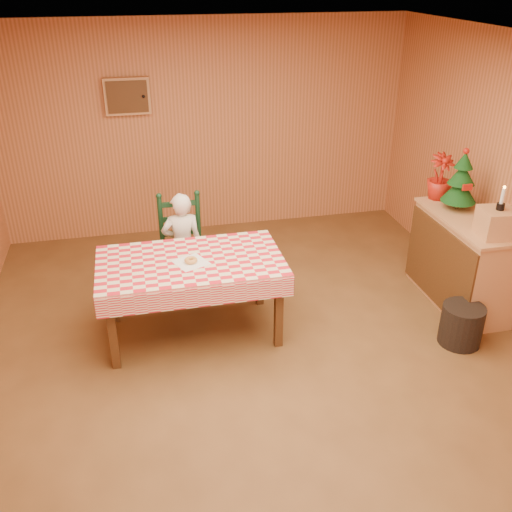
# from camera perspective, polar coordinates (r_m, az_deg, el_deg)

# --- Properties ---
(ground) EXTENTS (6.00, 6.00, 0.00)m
(ground) POSITION_cam_1_polar(r_m,az_deg,el_deg) (5.07, 0.51, -10.62)
(ground) COLOR brown
(ground) RESTS_ON ground
(cabin_walls) EXTENTS (5.10, 6.05, 2.65)m
(cabin_walls) POSITION_cam_1_polar(r_m,az_deg,el_deg) (4.70, -0.94, 11.37)
(cabin_walls) COLOR #C17445
(cabin_walls) RESTS_ON ground
(dining_table) EXTENTS (1.66, 0.96, 0.77)m
(dining_table) POSITION_cam_1_polar(r_m,az_deg,el_deg) (5.12, -6.54, -1.21)
(dining_table) COLOR #522F15
(dining_table) RESTS_ON ground
(ladder_chair) EXTENTS (0.44, 0.40, 1.08)m
(ladder_chair) POSITION_cam_1_polar(r_m,az_deg,el_deg) (5.90, -7.37, 0.76)
(ladder_chair) COLOR black
(ladder_chair) RESTS_ON ground
(seated_child) EXTENTS (0.41, 0.27, 1.12)m
(seated_child) POSITION_cam_1_polar(r_m,az_deg,el_deg) (5.82, -7.35, 1.04)
(seated_child) COLOR silver
(seated_child) RESTS_ON ground
(napkin) EXTENTS (0.34, 0.34, 0.00)m
(napkin) POSITION_cam_1_polar(r_m,az_deg,el_deg) (5.03, -6.52, -0.64)
(napkin) COLOR white
(napkin) RESTS_ON dining_table
(donut) EXTENTS (0.15, 0.15, 0.04)m
(donut) POSITION_cam_1_polar(r_m,az_deg,el_deg) (5.02, -6.54, -0.42)
(donut) COLOR #DA9A4E
(donut) RESTS_ON napkin
(shelf_unit) EXTENTS (0.54, 1.24, 0.93)m
(shelf_unit) POSITION_cam_1_polar(r_m,az_deg,el_deg) (6.04, 19.84, -0.47)
(shelf_unit) COLOR tan
(shelf_unit) RESTS_ON ground
(crate) EXTENTS (0.34, 0.34, 0.25)m
(crate) POSITION_cam_1_polar(r_m,az_deg,el_deg) (5.51, 22.96, 3.08)
(crate) COLOR tan
(crate) RESTS_ON shelf_unit
(christmas_tree) EXTENTS (0.34, 0.34, 0.62)m
(christmas_tree) POSITION_cam_1_polar(r_m,az_deg,el_deg) (5.95, 19.82, 6.99)
(christmas_tree) COLOR #522F15
(christmas_tree) RESTS_ON shelf_unit
(flower_arrangement) EXTENTS (0.28, 0.28, 0.47)m
(flower_arrangement) POSITION_cam_1_polar(r_m,az_deg,el_deg) (6.18, 17.94, 7.56)
(flower_arrangement) COLOR #AA1B0F
(flower_arrangement) RESTS_ON shelf_unit
(candle_set) EXTENTS (0.07, 0.07, 0.22)m
(candle_set) POSITION_cam_1_polar(r_m,az_deg,el_deg) (5.44, 23.32, 4.90)
(candle_set) COLOR black
(candle_set) RESTS_ON crate
(storage_bin) EXTENTS (0.46, 0.46, 0.38)m
(storage_bin) POSITION_cam_1_polar(r_m,az_deg,el_deg) (5.53, 19.86, -6.49)
(storage_bin) COLOR black
(storage_bin) RESTS_ON ground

